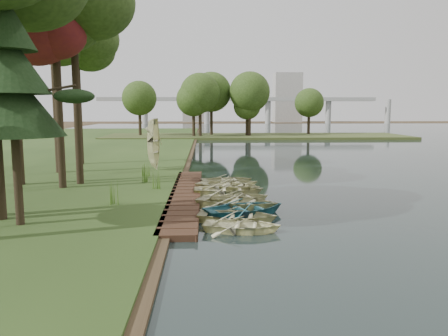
{
  "coord_description": "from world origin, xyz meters",
  "views": [
    {
      "loc": [
        -0.5,
        -23.17,
        4.78
      ],
      "look_at": [
        0.48,
        -0.06,
        1.65
      ],
      "focal_mm": 35.0,
      "sensor_mm": 36.0,
      "label": 1
    }
  ],
  "objects_px": {
    "rowboat_2": "(246,207)",
    "pine_tree": "(11,82)",
    "rowboat_0": "(242,224)",
    "rowboat_1": "(237,214)",
    "stored_rowboat": "(156,165)",
    "boardwalk": "(185,196)"
  },
  "relations": [
    {
      "from": "rowboat_1",
      "to": "rowboat_0",
      "type": "bearing_deg",
      "value": -165.76
    },
    {
      "from": "stored_rowboat",
      "to": "rowboat_1",
      "type": "bearing_deg",
      "value": -150.57
    },
    {
      "from": "boardwalk",
      "to": "stored_rowboat",
      "type": "relative_size",
      "value": 4.21
    },
    {
      "from": "rowboat_1",
      "to": "stored_rowboat",
      "type": "distance_m",
      "value": 15.21
    },
    {
      "from": "rowboat_1",
      "to": "pine_tree",
      "type": "distance_m",
      "value": 10.17
    },
    {
      "from": "boardwalk",
      "to": "pine_tree",
      "type": "height_order",
      "value": "pine_tree"
    },
    {
      "from": "boardwalk",
      "to": "rowboat_2",
      "type": "relative_size",
      "value": 4.23
    },
    {
      "from": "rowboat_0",
      "to": "rowboat_1",
      "type": "height_order",
      "value": "rowboat_1"
    },
    {
      "from": "rowboat_0",
      "to": "stored_rowboat",
      "type": "distance_m",
      "value": 16.57
    },
    {
      "from": "stored_rowboat",
      "to": "pine_tree",
      "type": "bearing_deg",
      "value": 176.99
    },
    {
      "from": "boardwalk",
      "to": "rowboat_1",
      "type": "height_order",
      "value": "rowboat_1"
    },
    {
      "from": "rowboat_2",
      "to": "pine_tree",
      "type": "relative_size",
      "value": 0.44
    },
    {
      "from": "rowboat_1",
      "to": "rowboat_2",
      "type": "distance_m",
      "value": 1.24
    },
    {
      "from": "rowboat_0",
      "to": "stored_rowboat",
      "type": "bearing_deg",
      "value": 27.86
    },
    {
      "from": "rowboat_0",
      "to": "rowboat_2",
      "type": "xyz_separation_m",
      "value": [
        0.38,
        2.56,
        0.08
      ]
    },
    {
      "from": "rowboat_0",
      "to": "rowboat_1",
      "type": "bearing_deg",
      "value": 12.93
    },
    {
      "from": "stored_rowboat",
      "to": "pine_tree",
      "type": "height_order",
      "value": "pine_tree"
    },
    {
      "from": "rowboat_0",
      "to": "pine_tree",
      "type": "xyz_separation_m",
      "value": [
        -8.66,
        0.52,
        5.41
      ]
    },
    {
      "from": "rowboat_1",
      "to": "stored_rowboat",
      "type": "bearing_deg",
      "value": 30.54
    },
    {
      "from": "rowboat_0",
      "to": "stored_rowboat",
      "type": "relative_size",
      "value": 0.8
    },
    {
      "from": "rowboat_0",
      "to": "pine_tree",
      "type": "relative_size",
      "value": 0.35
    },
    {
      "from": "boardwalk",
      "to": "rowboat_2",
      "type": "distance_m",
      "value": 5.08
    }
  ]
}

